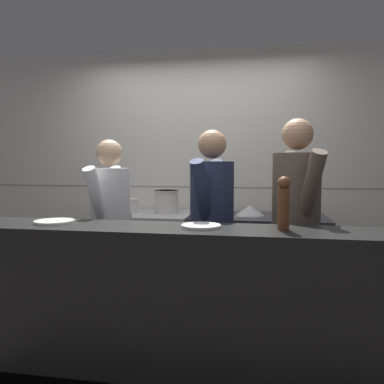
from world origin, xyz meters
The scene contains 15 objects.
ground_plane centered at (0.00, 0.00, 0.00)m, with size 14.00×14.00×0.00m, color #383333.
wall_back_tiled centered at (0.00, 1.51, 1.30)m, with size 8.00×0.06×2.60m.
oven_range centered at (-0.44, 1.11, 0.45)m, with size 0.85×0.71×0.91m.
prep_counter centered at (0.65, 1.11, 0.45)m, with size 1.26×0.65×0.90m.
pass_counter centered at (0.21, -0.24, 0.50)m, with size 2.87×0.45×1.01m.
stock_pot centered at (-0.68, 1.13, 0.98)m, with size 0.25×0.25×0.14m.
sauce_pot centered at (-0.26, 1.14, 1.03)m, with size 0.25×0.25×0.23m.
mixing_bowl_steel centered at (0.56, 1.17, 0.95)m, with size 0.27×0.27×0.09m.
chefs_knife centered at (0.38, 0.96, 0.91)m, with size 0.39×0.13×0.02m.
plated_dish_main centered at (-0.69, -0.22, 1.01)m, with size 0.26×0.26×0.02m.
plated_dish_appetiser centered at (0.29, -0.23, 1.01)m, with size 0.25×0.25×0.02m.
pepper_mill centered at (0.78, -0.22, 1.17)m, with size 0.08×0.08×0.32m.
chef_head_cook centered at (-0.56, 0.42, 0.89)m, with size 0.37×0.70×1.59m.
chef_sous centered at (0.28, 0.37, 0.92)m, with size 0.40×0.72×1.65m.
chef_line centered at (0.91, 0.37, 0.96)m, with size 0.45×0.74×1.72m.
Camera 1 is at (0.63, -2.47, 1.39)m, focal length 35.00 mm.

